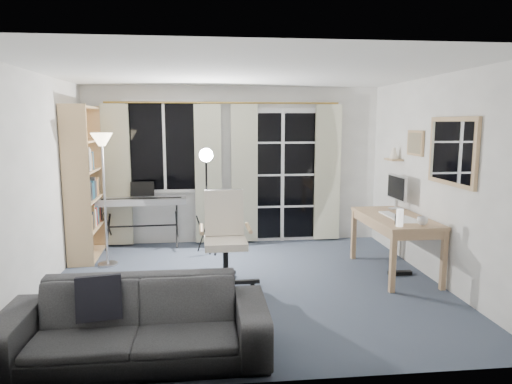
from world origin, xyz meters
TOP-DOWN VIEW (x-y plane):
  - floor at (0.00, 0.00)m, footprint 4.50×4.00m
  - window at (-1.05, 1.97)m, footprint 1.20×0.08m
  - french_door at (0.75, 1.97)m, footprint 1.32×0.09m
  - curtains at (-0.14, 1.88)m, footprint 3.60×0.07m
  - bookshelf at (-2.13, 1.34)m, footprint 0.38×0.99m
  - torchiere_lamp at (-1.73, 0.93)m, footprint 0.36×0.36m
  - keyboard_piano at (-1.37, 1.70)m, footprint 1.29×0.66m
  - studio_light at (-0.43, 1.29)m, footprint 0.27×0.31m
  - office_chair at (-0.22, 0.10)m, footprint 0.72×0.76m
  - desk at (1.88, 0.25)m, footprint 0.70×1.36m
  - monitor at (2.08, 0.70)m, footprint 0.18×0.52m
  - desk_clutter at (1.82, 0.02)m, footprint 0.42×0.82m
  - mug at (1.98, -0.25)m, footprint 0.12×0.10m
  - wall_mirror at (2.22, -0.35)m, footprint 0.04×0.94m
  - framed_print at (2.23, 0.55)m, footprint 0.03×0.42m
  - wall_shelf at (2.16, 1.05)m, footprint 0.16×0.30m
  - sofa at (-0.99, -1.55)m, footprint 2.08×0.61m

SIDE VIEW (x-z plane):
  - floor at x=0.00m, z-range -0.02..0.00m
  - sofa at x=-0.99m, z-range 0.00..0.81m
  - desk_clutter at x=1.82m, z-range 0.11..1.02m
  - desk at x=1.88m, z-range 0.27..0.99m
  - office_chair at x=-0.22m, z-range 0.10..1.18m
  - keyboard_piano at x=-1.37m, z-range 0.24..1.17m
  - mug at x=1.98m, z-range 0.72..0.84m
  - bookshelf at x=-2.13m, z-range -0.05..2.04m
  - monitor at x=2.08m, z-range 0.77..1.22m
  - french_door at x=0.75m, z-range -0.03..2.08m
  - curtains at x=-0.14m, z-range 0.03..2.16m
  - studio_light at x=-0.43m, z-range 0.47..2.02m
  - torchiere_lamp at x=-1.73m, z-range 0.53..2.26m
  - wall_shelf at x=2.16m, z-range 1.32..1.50m
  - window at x=-1.05m, z-range 0.80..2.20m
  - wall_mirror at x=2.22m, z-range 1.18..1.92m
  - framed_print at x=2.23m, z-range 1.44..1.76m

